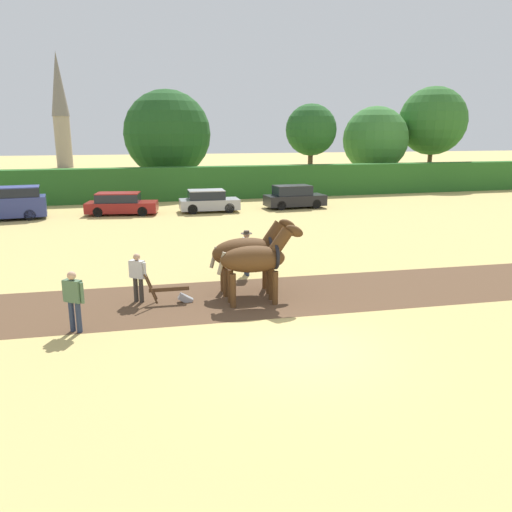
{
  "coord_description": "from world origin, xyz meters",
  "views": [
    {
      "loc": [
        -4.01,
        -10.61,
        5.11
      ],
      "look_at": [
        0.29,
        5.1,
        1.1
      ],
      "focal_mm": 35.0,
      "sensor_mm": 36.0,
      "label": 1
    }
  ],
  "objects_px": {
    "draft_horse_lead_right": "(249,252)",
    "plow": "(173,293)",
    "tree_center": "(375,139)",
    "draft_horse_lead_left": "(257,259)",
    "tree_center_right": "(433,121)",
    "farmer_at_plow": "(138,275)",
    "parked_car_center_left": "(208,201)",
    "parked_car_left": "(121,204)",
    "farmer_onlooker_left": "(73,297)",
    "tree_center_left": "(311,130)",
    "parked_van": "(1,203)",
    "parked_car_center": "(294,197)",
    "farmer_beside_team": "(247,249)",
    "tree_left": "(167,134)",
    "church_spire": "(60,108)"
  },
  "relations": [
    {
      "from": "tree_center",
      "to": "parked_car_center_left",
      "type": "distance_m",
      "value": 22.1
    },
    {
      "from": "draft_horse_lead_left",
      "to": "farmer_onlooker_left",
      "type": "bearing_deg",
      "value": -166.24
    },
    {
      "from": "draft_horse_lead_right",
      "to": "parked_van",
      "type": "height_order",
      "value": "draft_horse_lead_right"
    },
    {
      "from": "draft_horse_lead_right",
      "to": "plow",
      "type": "xyz_separation_m",
      "value": [
        -2.55,
        -0.42,
        -1.05
      ]
    },
    {
      "from": "farmer_onlooker_left",
      "to": "parked_car_center",
      "type": "distance_m",
      "value": 23.82
    },
    {
      "from": "draft_horse_lead_left",
      "to": "plow",
      "type": "distance_m",
      "value": 2.81
    },
    {
      "from": "tree_left",
      "to": "parked_van",
      "type": "xyz_separation_m",
      "value": [
        -11.23,
        -11.16,
        -4.05
      ]
    },
    {
      "from": "draft_horse_lead_left",
      "to": "parked_car_center_left",
      "type": "relative_size",
      "value": 0.69
    },
    {
      "from": "tree_center",
      "to": "draft_horse_lead_left",
      "type": "height_order",
      "value": "tree_center"
    },
    {
      "from": "tree_center_left",
      "to": "parked_van",
      "type": "height_order",
      "value": "tree_center_left"
    },
    {
      "from": "draft_horse_lead_left",
      "to": "parked_van",
      "type": "xyz_separation_m",
      "value": [
        -10.85,
        18.85,
        -0.38
      ]
    },
    {
      "from": "tree_center_left",
      "to": "farmer_beside_team",
      "type": "xyz_separation_m",
      "value": [
        -12.64,
        -26.04,
        -4.43
      ]
    },
    {
      "from": "parked_van",
      "to": "tree_left",
      "type": "bearing_deg",
      "value": 38.52
    },
    {
      "from": "plow",
      "to": "parked_car_left",
      "type": "distance_m",
      "value": 18.41
    },
    {
      "from": "plow",
      "to": "parked_car_left",
      "type": "xyz_separation_m",
      "value": [
        -1.36,
        18.36,
        0.37
      ]
    },
    {
      "from": "parked_car_left",
      "to": "tree_center_left",
      "type": "bearing_deg",
      "value": 40.68
    },
    {
      "from": "tree_left",
      "to": "parked_car_center",
      "type": "height_order",
      "value": "tree_left"
    },
    {
      "from": "tree_left",
      "to": "church_spire",
      "type": "distance_m",
      "value": 40.71
    },
    {
      "from": "tree_left",
      "to": "parked_car_left",
      "type": "relative_size",
      "value": 1.86
    },
    {
      "from": "tree_center_right",
      "to": "church_spire",
      "type": "distance_m",
      "value": 54.13
    },
    {
      "from": "draft_horse_lead_right",
      "to": "draft_horse_lead_left",
      "type": "bearing_deg",
      "value": -89.84
    },
    {
      "from": "tree_center_left",
      "to": "farmer_at_plow",
      "type": "relative_size",
      "value": 4.99
    },
    {
      "from": "parked_car_left",
      "to": "parked_van",
      "type": "bearing_deg",
      "value": -168.31
    },
    {
      "from": "farmer_onlooker_left",
      "to": "parked_car_center_left",
      "type": "distance_m",
      "value": 20.88
    },
    {
      "from": "farmer_at_plow",
      "to": "plow",
      "type": "bearing_deg",
      "value": -71.0
    },
    {
      "from": "parked_car_left",
      "to": "parked_car_center",
      "type": "relative_size",
      "value": 1.11
    },
    {
      "from": "tree_center_right",
      "to": "farmer_at_plow",
      "type": "relative_size",
      "value": 6.2
    },
    {
      "from": "church_spire",
      "to": "parked_car_center_left",
      "type": "bearing_deg",
      "value": -74.94
    },
    {
      "from": "draft_horse_lead_left",
      "to": "parked_car_left",
      "type": "distance_m",
      "value": 19.47
    },
    {
      "from": "plow",
      "to": "parked_van",
      "type": "bearing_deg",
      "value": 118.03
    },
    {
      "from": "tree_left",
      "to": "draft_horse_lead_left",
      "type": "bearing_deg",
      "value": -90.72
    },
    {
      "from": "tree_center_right",
      "to": "draft_horse_lead_left",
      "type": "distance_m",
      "value": 40.43
    },
    {
      "from": "tree_center",
      "to": "plow",
      "type": "distance_m",
      "value": 37.54
    },
    {
      "from": "tree_center",
      "to": "farmer_beside_team",
      "type": "relative_size",
      "value": 4.58
    },
    {
      "from": "draft_horse_lead_right",
      "to": "farmer_onlooker_left",
      "type": "bearing_deg",
      "value": -155.09
    },
    {
      "from": "tree_center_left",
      "to": "parked_car_center",
      "type": "xyz_separation_m",
      "value": [
        -5.19,
        -10.28,
        -4.64
      ]
    },
    {
      "from": "tree_left",
      "to": "farmer_at_plow",
      "type": "xyz_separation_m",
      "value": [
        -3.89,
        -28.93,
        -4.19
      ]
    },
    {
      "from": "tree_center_left",
      "to": "parked_van",
      "type": "relative_size",
      "value": 1.47
    },
    {
      "from": "tree_center_right",
      "to": "farmer_onlooker_left",
      "type": "bearing_deg",
      "value": -135.31
    },
    {
      "from": "draft_horse_lead_right",
      "to": "farmer_beside_team",
      "type": "relative_size",
      "value": 1.75
    },
    {
      "from": "draft_horse_lead_right",
      "to": "parked_car_left",
      "type": "distance_m",
      "value": 18.37
    },
    {
      "from": "farmer_at_plow",
      "to": "farmer_beside_team",
      "type": "height_order",
      "value": "farmer_beside_team"
    },
    {
      "from": "tree_center",
      "to": "plow",
      "type": "relative_size",
      "value": 5.11
    },
    {
      "from": "draft_horse_lead_left",
      "to": "plow",
      "type": "relative_size",
      "value": 1.83
    },
    {
      "from": "draft_horse_lead_left",
      "to": "farmer_onlooker_left",
      "type": "distance_m",
      "value": 5.33
    },
    {
      "from": "tree_center_left",
      "to": "plow",
      "type": "height_order",
      "value": "tree_center_left"
    },
    {
      "from": "parked_car_left",
      "to": "draft_horse_lead_left",
      "type": "bearing_deg",
      "value": -68.69
    },
    {
      "from": "farmer_onlooker_left",
      "to": "plow",
      "type": "bearing_deg",
      "value": -22.68
    },
    {
      "from": "draft_horse_lead_right",
      "to": "parked_car_left",
      "type": "xyz_separation_m",
      "value": [
        -3.91,
        17.94,
        -0.68
      ]
    },
    {
      "from": "parked_van",
      "to": "farmer_onlooker_left",
      "type": "bearing_deg",
      "value": -80.46
    }
  ]
}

